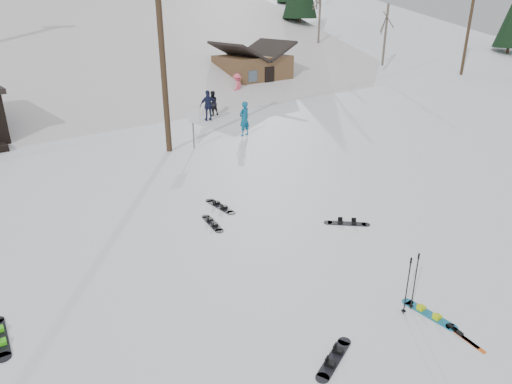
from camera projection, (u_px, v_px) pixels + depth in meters
ground at (403, 314)px, 10.04m from camera, size 200.00×200.00×0.00m
ridge_right at (263, 123)px, 72.26m from camera, size 45.66×93.98×54.59m
treeline_right at (291, 55)px, 61.17m from camera, size 20.00×60.00×10.00m
utility_pole at (162, 46)px, 19.46m from camera, size 2.00×0.26×9.00m
utility_pole_right at (469, 25)px, 40.29m from camera, size 2.00×0.26×9.00m
trail_sign at (193, 122)px, 21.10m from camera, size 0.50×0.09×1.85m
cabin at (253, 72)px, 35.44m from camera, size 5.39×4.40×3.77m
hero_snowboard at (429, 314)px, 10.01m from camera, size 0.30×1.35×0.09m
hero_skis at (455, 331)px, 9.49m from camera, size 0.40×1.44×0.08m
ski_poles at (411, 283)px, 9.87m from camera, size 0.39×0.10×1.41m
board_scatter_a at (334, 358)px, 8.74m from camera, size 1.32×0.64×0.10m
board_scatter_b at (212, 223)px, 14.15m from camera, size 0.49×1.36×0.10m
board_scatter_c at (0, 337)px, 9.29m from camera, size 0.44×1.59×0.11m
board_scatter_d at (347, 223)px, 14.15m from camera, size 1.07×1.10×0.10m
board_scatter_f at (220, 206)px, 15.35m from camera, size 0.31×1.56×0.11m
skier_teal at (244, 119)px, 23.40m from camera, size 0.70×0.51×1.78m
skier_dark at (212, 103)px, 27.79m from camera, size 0.72×0.56×1.48m
skier_pink at (237, 87)px, 32.13m from camera, size 1.39×1.24×1.86m
skier_navy at (208, 106)px, 26.47m from camera, size 1.11×0.69×1.76m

